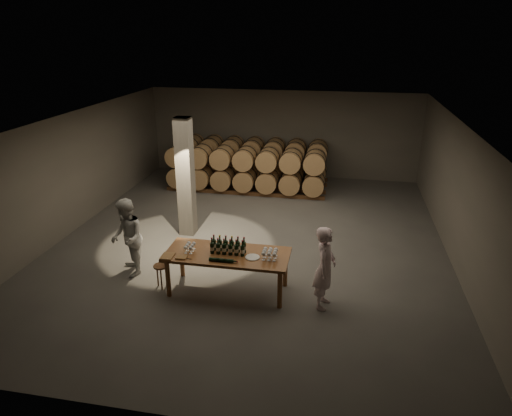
% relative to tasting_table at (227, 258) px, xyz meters
% --- Properties ---
extents(room, '(12.00, 12.00, 12.00)m').
position_rel_tasting_table_xyz_m(room, '(-1.80, 2.70, 0.80)').
color(room, '#54524F').
rests_on(room, ground).
extents(tasting_table, '(2.60, 1.10, 0.90)m').
position_rel_tasting_table_xyz_m(tasting_table, '(0.00, 0.00, 0.00)').
color(tasting_table, brown).
rests_on(tasting_table, ground).
extents(barrel_stack_back, '(5.48, 0.95, 1.57)m').
position_rel_tasting_table_xyz_m(barrel_stack_back, '(-0.96, 7.70, 0.03)').
color(barrel_stack_back, brown).
rests_on(barrel_stack_back, ground).
extents(barrel_stack_front, '(5.48, 0.95, 1.57)m').
position_rel_tasting_table_xyz_m(barrel_stack_front, '(-0.96, 6.30, 0.03)').
color(barrel_stack_front, brown).
rests_on(barrel_stack_front, ground).
extents(bottle_cluster, '(0.74, 0.24, 0.36)m').
position_rel_tasting_table_xyz_m(bottle_cluster, '(0.01, 0.03, 0.23)').
color(bottle_cluster, black).
rests_on(bottle_cluster, tasting_table).
extents(lying_bottles, '(0.59, 0.07, 0.07)m').
position_rel_tasting_table_xyz_m(lying_bottles, '(-0.02, -0.38, 0.14)').
color(lying_bottles, black).
rests_on(lying_bottles, tasting_table).
extents(glass_cluster_left, '(0.19, 0.30, 0.17)m').
position_rel_tasting_table_xyz_m(glass_cluster_left, '(-0.80, -0.05, 0.23)').
color(glass_cluster_left, silver).
rests_on(glass_cluster_left, tasting_table).
extents(glass_cluster_right, '(0.31, 0.31, 0.19)m').
position_rel_tasting_table_xyz_m(glass_cluster_right, '(0.91, -0.04, 0.24)').
color(glass_cluster_right, silver).
rests_on(glass_cluster_right, tasting_table).
extents(plate, '(0.30, 0.30, 0.02)m').
position_rel_tasting_table_xyz_m(plate, '(0.56, -0.09, 0.11)').
color(plate, silver).
rests_on(plate, tasting_table).
extents(notebook_near, '(0.23, 0.19, 0.03)m').
position_rel_tasting_table_xyz_m(notebook_near, '(-0.87, -0.37, 0.12)').
color(notebook_near, brown).
rests_on(notebook_near, tasting_table).
extents(notebook_corner, '(0.25, 0.32, 0.03)m').
position_rel_tasting_table_xyz_m(notebook_corner, '(-1.17, -0.38, 0.12)').
color(notebook_corner, brown).
rests_on(notebook_corner, tasting_table).
extents(pen, '(0.15, 0.02, 0.01)m').
position_rel_tasting_table_xyz_m(pen, '(-0.73, -0.39, 0.11)').
color(pen, black).
rests_on(pen, tasting_table).
extents(stool, '(0.32, 0.32, 0.53)m').
position_rel_tasting_table_xyz_m(stool, '(-1.45, -0.13, -0.36)').
color(stool, brown).
rests_on(stool, ground).
extents(person_man, '(0.51, 0.69, 1.74)m').
position_rel_tasting_table_xyz_m(person_man, '(2.04, -0.19, 0.08)').
color(person_man, white).
rests_on(person_man, ground).
extents(person_woman, '(1.04, 1.11, 1.81)m').
position_rel_tasting_table_xyz_m(person_woman, '(-2.39, 0.30, 0.11)').
color(person_woman, silver).
rests_on(person_woman, ground).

